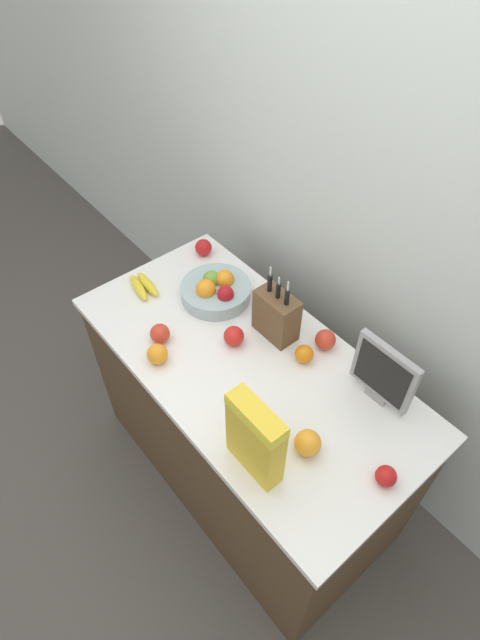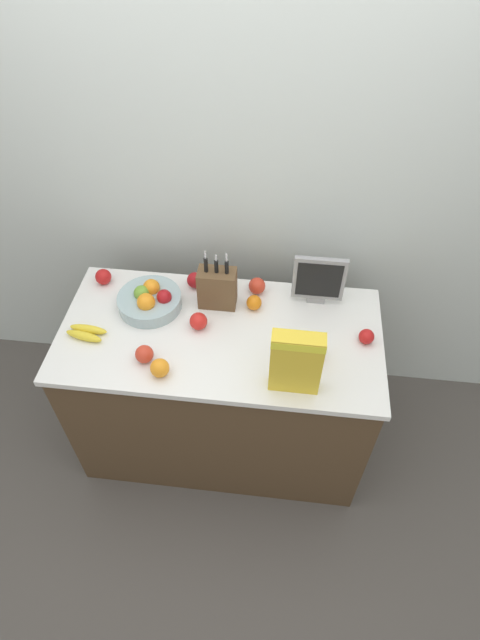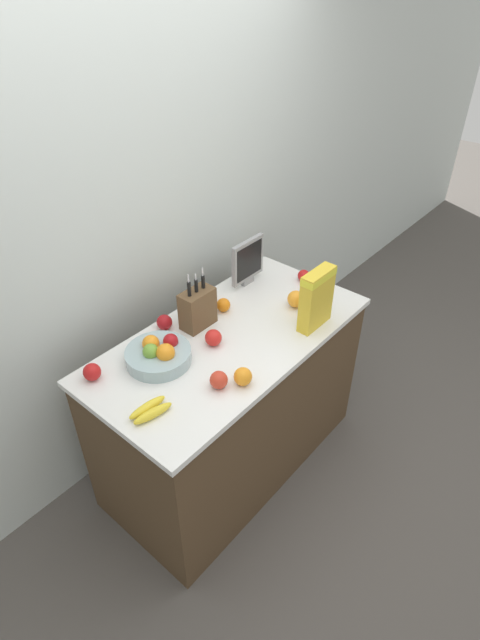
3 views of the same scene
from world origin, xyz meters
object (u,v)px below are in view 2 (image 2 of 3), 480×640
apple_near_bananas (195,280)px  orange_mid_left (313,350)px  apple_middle (103,277)px  apple_rear (198,321)px  knife_block (217,288)px  banana_bunch (86,333)px  apple_rightmost (144,354)px  orange_by_cereal (160,368)px  apple_leftmost (366,337)px  fruit_bowl (150,300)px  cereal_box (296,360)px  apple_front (257,286)px  orange_front_right (254,303)px  small_monitor (319,280)px

apple_near_bananas → orange_mid_left: orange_mid_left is taller
apple_middle → apple_rear: bearing=-24.8°
knife_block → banana_bunch: size_ratio=1.70×
apple_rightmost → orange_by_cereal: 0.10m
knife_block → orange_by_cereal: 0.47m
apple_leftmost → apple_rightmost: (-0.93, -0.21, 0.00)m
banana_bunch → apple_rear: size_ratio=2.31×
apple_rightmost → knife_block: bearing=55.3°
fruit_bowl → apple_leftmost: fruit_bowl is taller
knife_block → banana_bunch: bearing=-154.0°
cereal_box → apple_middle: cereal_box is taller
apple_rightmost → orange_mid_left: bearing=8.3°
apple_front → orange_front_right: size_ratio=1.12×
knife_block → banana_bunch: 0.62m
banana_bunch → apple_near_bananas: bearing=41.5°
cereal_box → apple_near_bananas: (-0.50, 0.54, -0.13)m
cereal_box → fruit_bowl: size_ratio=1.03×
fruit_bowl → apple_middle: size_ratio=3.81×
apple_rear → orange_front_right: bearing=32.3°
banana_bunch → orange_by_cereal: orange_by_cereal is taller
small_monitor → cereal_box: bearing=-99.7°
small_monitor → orange_by_cereal: size_ratio=3.29×
apple_leftmost → apple_middle: 1.27m
knife_block → apple_near_bananas: 0.18m
knife_block → apple_rear: (-0.06, -0.16, -0.06)m
apple_leftmost → apple_front: bearing=152.8°
apple_near_bananas → apple_front: 0.30m
apple_rear → orange_front_right: size_ratio=1.12×
knife_block → apple_rear: knife_block is taller
apple_rear → orange_mid_left: bearing=-12.1°
fruit_bowl → cereal_box: bearing=-28.9°
banana_bunch → apple_rightmost: size_ratio=2.37×
banana_bunch → orange_front_right: (0.72, 0.26, 0.02)m
fruit_bowl → apple_front: bearing=17.6°
apple_near_bananas → apple_rightmost: size_ratio=0.98×
small_monitor → apple_rear: small_monitor is taller
apple_rear → apple_leftmost: 0.74m
apple_leftmost → small_monitor: bearing=134.6°
small_monitor → orange_front_right: (-0.29, -0.08, -0.10)m
fruit_bowl → apple_rightmost: 0.32m
apple_front → apple_rear: bearing=-132.7°
small_monitor → apple_middle: (-1.03, 0.01, -0.10)m
apple_rightmost → orange_mid_left: orange_mid_left is taller
fruit_bowl → apple_rightmost: bearing=-80.5°
orange_mid_left → fruit_bowl: bearing=164.2°
orange_by_cereal → orange_mid_left: orange_mid_left is taller
small_monitor → orange_mid_left: size_ratio=2.97×
knife_block → fruit_bowl: (-0.31, -0.06, -0.06)m
cereal_box → orange_mid_left: (0.07, 0.16, -0.12)m
cereal_box → apple_front: size_ratio=3.81×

